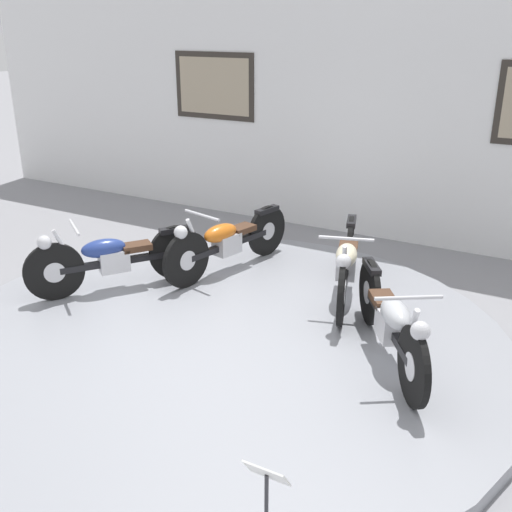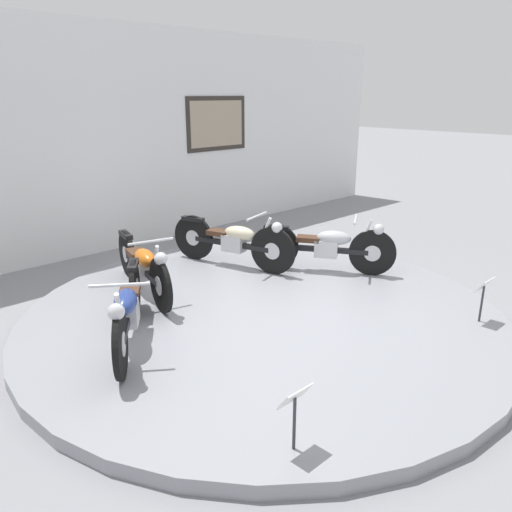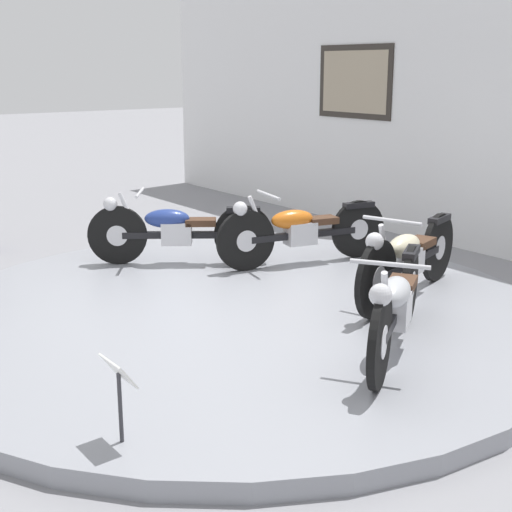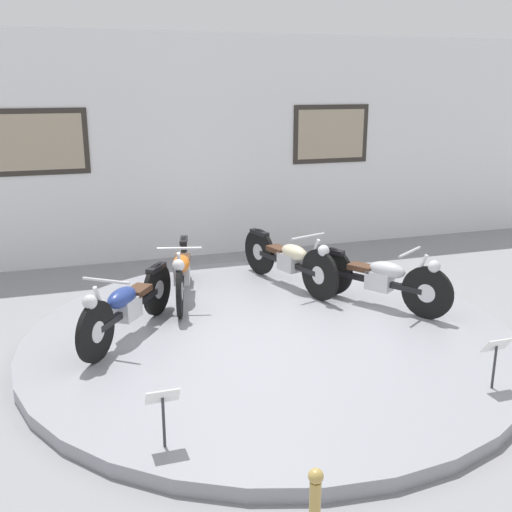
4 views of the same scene
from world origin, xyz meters
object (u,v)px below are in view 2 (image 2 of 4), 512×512
at_px(motorcycle_orange, 143,264).
at_px(motorcycle_silver, 326,245).
at_px(motorcycle_blue, 128,308).
at_px(info_placard_front_centre, 484,291).
at_px(motorcycle_cream, 234,240).
at_px(info_placard_front_left, 295,405).

height_order(motorcycle_orange, motorcycle_silver, same).
xyz_separation_m(motorcycle_blue, info_placard_front_centre, (3.08, -2.22, -0.02)).
relative_size(motorcycle_orange, motorcycle_silver, 1.15).
bearing_deg(motorcycle_cream, info_placard_front_centre, -76.66).
relative_size(motorcycle_blue, info_placard_front_left, 3.21).
bearing_deg(info_placard_front_centre, motorcycle_blue, 144.27).
height_order(motorcycle_blue, motorcycle_silver, motorcycle_silver).
xyz_separation_m(motorcycle_cream, info_placard_front_centre, (0.77, -3.27, -0.03)).
distance_m(motorcycle_blue, info_placard_front_centre, 3.80).
bearing_deg(info_placard_front_left, motorcycle_cream, 55.18).
height_order(motorcycle_blue, motorcycle_orange, motorcycle_orange).
distance_m(motorcycle_blue, motorcycle_silver, 3.12).
bearing_deg(motorcycle_blue, motorcycle_cream, 24.47).
xyz_separation_m(motorcycle_blue, motorcycle_cream, (2.31, 1.05, 0.02)).
bearing_deg(motorcycle_orange, info_placard_front_centre, -55.18).
height_order(motorcycle_blue, info_placard_front_left, motorcycle_blue).
relative_size(motorcycle_blue, motorcycle_silver, 0.97).
relative_size(motorcycle_cream, info_placard_front_left, 3.81).
bearing_deg(info_placard_front_left, motorcycle_blue, 90.92).
bearing_deg(info_placard_front_left, motorcycle_silver, 35.73).
height_order(motorcycle_cream, info_placard_front_centre, motorcycle_cream).
bearing_deg(motorcycle_orange, motorcycle_blue, -127.79).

